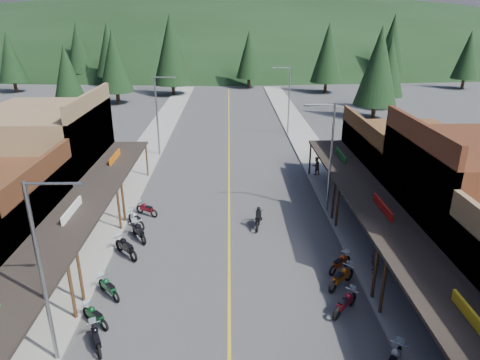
{
  "coord_description": "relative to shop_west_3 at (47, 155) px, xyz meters",
  "views": [
    {
      "loc": [
        0.1,
        -20.04,
        13.35
      ],
      "look_at": [
        0.77,
        6.97,
        3.0
      ],
      "focal_mm": 32.0,
      "sensor_mm": 36.0,
      "label": 1
    }
  ],
  "objects": [
    {
      "name": "ridge_hill",
      "position": [
        13.78,
        123.7,
        -3.52
      ],
      "size": [
        310.0,
        140.0,
        60.0
      ],
      "primitive_type": "ellipsoid",
      "color": "black",
      "rests_on": "ground"
    },
    {
      "name": "shop_west_3",
      "position": [
        0.0,
        0.0,
        0.0
      ],
      "size": [
        10.9,
        10.2,
        8.2
      ],
      "color": "brown",
      "rests_on": "ground"
    },
    {
      "name": "pedestrian_east_a",
      "position": [
        21.76,
        -11.31,
        -2.46
      ],
      "size": [
        0.51,
        0.71,
        1.82
      ],
      "primitive_type": "imported",
      "rotation": [
        0.0,
        0.0,
        -1.69
      ],
      "color": "#2D2132",
      "rests_on": "sidewalk_east"
    },
    {
      "name": "pedestrian_east_b",
      "position": [
        21.52,
        4.36,
        -2.55
      ],
      "size": [
        0.92,
        0.78,
        1.65
      ],
      "primitive_type": "imported",
      "rotation": [
        0.0,
        0.0,
        3.63
      ],
      "color": "#4F3631",
      "rests_on": "sidewalk_east"
    },
    {
      "name": "streetlight_3",
      "position": [
        20.74,
        18.7,
        0.94
      ],
      "size": [
        2.16,
        0.18,
        8.0
      ],
      "color": "gray",
      "rests_on": "ground"
    },
    {
      "name": "bike_west_8",
      "position": [
        7.68,
        -9.03,
        -2.86
      ],
      "size": [
        2.12,
        2.22,
        1.32
      ],
      "primitive_type": null,
      "rotation": [
        0.0,
        0.0,
        0.74
      ],
      "color": "black",
      "rests_on": "ground"
    },
    {
      "name": "pine_11",
      "position": [
        33.78,
        26.7,
        3.67
      ],
      "size": [
        5.82,
        5.82,
        12.4
      ],
      "color": "black",
      "rests_on": "ground"
    },
    {
      "name": "bike_east_7",
      "position": [
        19.67,
        -12.39,
        -2.91
      ],
      "size": [
        2.06,
        1.98,
        1.22
      ],
      "primitive_type": null,
      "rotation": [
        0.0,
        0.0,
        -0.83
      ],
      "color": "#A54C0B",
      "rests_on": "ground"
    },
    {
      "name": "bike_west_9",
      "position": [
        8.05,
        -7.01,
        -2.91
      ],
      "size": [
        1.73,
        2.18,
        1.22
      ],
      "primitive_type": null,
      "rotation": [
        0.0,
        0.0,
        0.56
      ],
      "color": "black",
      "rests_on": "ground"
    },
    {
      "name": "pine_7",
      "position": [
        -18.22,
        64.7,
        3.72
      ],
      "size": [
        5.88,
        5.88,
        12.5
      ],
      "color": "black",
      "rests_on": "ground"
    },
    {
      "name": "sidewalk_west",
      "position": [
        5.08,
        8.7,
        -3.44
      ],
      "size": [
        3.4,
        94.0,
        0.15
      ],
      "primitive_type": "cube",
      "color": "gray",
      "rests_on": "ground"
    },
    {
      "name": "pine_2",
      "position": [
        3.78,
        46.7,
        4.47
      ],
      "size": [
        6.72,
        6.72,
        14.0
      ],
      "color": "black",
      "rests_on": "ground"
    },
    {
      "name": "bike_east_8",
      "position": [
        19.98,
        -10.89,
        -2.97
      ],
      "size": [
        1.86,
        1.78,
        1.1
      ],
      "primitive_type": null,
      "rotation": [
        0.0,
        0.0,
        -0.83
      ],
      "color": "#A6300B",
      "rests_on": "ground"
    },
    {
      "name": "sidewalk_east",
      "position": [
        22.48,
        8.7,
        -3.44
      ],
      "size": [
        3.4,
        94.0,
        0.15
      ],
      "primitive_type": "cube",
      "color": "gray",
      "rests_on": "ground"
    },
    {
      "name": "bike_west_6",
      "position": [
        7.61,
        -15.08,
        -2.98
      ],
      "size": [
        1.84,
        1.68,
        1.07
      ],
      "primitive_type": null,
      "rotation": [
        0.0,
        0.0,
        0.88
      ],
      "color": "#0C3C1B",
      "rests_on": "ground"
    },
    {
      "name": "bike_west_10",
      "position": [
        7.5,
        -5.17,
        -2.94
      ],
      "size": [
        1.81,
        1.97,
        1.15
      ],
      "primitive_type": null,
      "rotation": [
        0.0,
        0.0,
        0.7
      ],
      "color": "#A6A5AB",
      "rests_on": "ground"
    },
    {
      "name": "pine_10",
      "position": [
        -4.22,
        38.7,
        3.27
      ],
      "size": [
        5.38,
        5.38,
        11.6
      ],
      "color": "black",
      "rests_on": "ground"
    },
    {
      "name": "streetlight_0",
      "position": [
        6.83,
        -17.3,
        0.94
      ],
      "size": [
        2.16,
        0.18,
        8.0
      ],
      "color": "gray",
      "rests_on": "ground"
    },
    {
      "name": "streetlight_1",
      "position": [
        6.83,
        10.7,
        0.94
      ],
      "size": [
        2.16,
        0.18,
        8.0
      ],
      "color": "gray",
      "rests_on": "ground"
    },
    {
      "name": "pine_5",
      "position": [
        47.78,
        60.7,
        4.47
      ],
      "size": [
        6.72,
        6.72,
        14.0
      ],
      "color": "black",
      "rests_on": "ground"
    },
    {
      "name": "pine_8",
      "position": [
        -8.22,
        28.7,
        2.46
      ],
      "size": [
        4.48,
        4.48,
        10.0
      ],
      "color": "black",
      "rests_on": "ground"
    },
    {
      "name": "pine_0",
      "position": [
        -26.22,
        50.7,
        2.96
      ],
      "size": [
        5.04,
        5.04,
        11.0
      ],
      "color": "black",
      "rests_on": "ground"
    },
    {
      "name": "streetlight_2",
      "position": [
        20.74,
        -3.3,
        0.94
      ],
      "size": [
        2.16,
        0.18,
        8.0
      ],
      "color": "gray",
      "rests_on": "ground"
    },
    {
      "name": "pine_3",
      "position": [
        17.78,
        54.7,
        2.96
      ],
      "size": [
        5.04,
        5.04,
        11.0
      ],
      "color": "black",
      "rests_on": "ground"
    },
    {
      "name": "bike_west_5",
      "position": [
        8.1,
        -16.57,
        -2.98
      ],
      "size": [
        1.39,
        1.99,
        1.09
      ],
      "primitive_type": null,
      "rotation": [
        0.0,
        0.0,
        0.45
      ],
      "color": "black",
      "rests_on": "ground"
    },
    {
      "name": "rider_on_bike",
      "position": [
        15.76,
        -5.46,
        -2.88
      ],
      "size": [
        1.02,
        2.18,
        1.59
      ],
      "rotation": [
        0.0,
        0.0,
        -0.16
      ],
      "color": "black",
      "rests_on": "ground"
    },
    {
      "name": "pine_6",
      "position": [
        59.78,
        52.7,
        2.96
      ],
      "size": [
        5.04,
        5.04,
        11.0
      ],
      "color": "black",
      "rests_on": "ground"
    },
    {
      "name": "bike_east_6",
      "position": [
        19.33,
        -14.49,
        -2.94
      ],
      "size": [
        1.91,
        1.94,
        1.17
      ],
      "primitive_type": null,
      "rotation": [
        0.0,
        0.0,
        -0.77
      ],
      "color": "maroon",
      "rests_on": "ground"
    },
    {
      "name": "shop_east_2",
      "position": [
        27.57,
        -9.6,
        -0.0
      ],
      "size": [
        10.9,
        9.0,
        8.2
      ],
      "color": "#562B19",
      "rests_on": "ground"
    },
    {
      "name": "pine_4",
      "position": [
        31.78,
        48.7,
        3.72
      ],
      "size": [
        5.88,
        5.88,
        12.5
      ],
      "color": "black",
      "rests_on": "ground"
    },
    {
      "name": "bike_west_11",
      "position": [
        7.9,
        -3.44,
        -2.98
      ],
      "size": [
        1.95,
        1.56,
        1.09
      ],
      "primitive_type": null,
      "rotation": [
        0.0,
        0.0,
        1.01
      ],
      "color": "maroon",
      "rests_on": "ground"
    },
    {
      "name": "pine_1",
      "position": [
        -10.22,
        58.7,
        3.72
      ],
      "size": [
        5.88,
        5.88,
        12.5
      ],
      "color": "black",
      "rests_on": "ground"
    },
    {
      "name": "shop_east_3",
      "position": [
        27.54,
        0.0,
        -0.99
      ],
      "size": [
        10.9,
        10.2,
        6.2
      ],
      "color": "#4C2D16",
      "rests_on": "ground"
    },
    {
      "name": "ground",
      "position": [
        13.78,
        -11.3,
        -3.52
      ],
      "size": [
        220.0,
        220.0,
        0.0
      ],
      "primitive_type": "plane",
      "color": "#38383A",
      "rests_on": "ground"
    },
    {
      "name": "centerline",
      "position": [
        13.78,
        8.7,
        -3.51
      ],
      "size": [
        0.15,
        90.0,
        0.01
      ],
      "primitive_type": "cube",
      "color": "gold",
      "rests_on": "ground"
    },
    {
      "name": "pine_9",
      "position": [
        37.78,
        33.7,
        2.86
      ],
      "size": [
        4.93,
        4.93,
        10.8
      ],
      "color": "black",
      "rests_on": "ground"
    },
    {
      "name": "bike_west_7",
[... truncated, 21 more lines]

